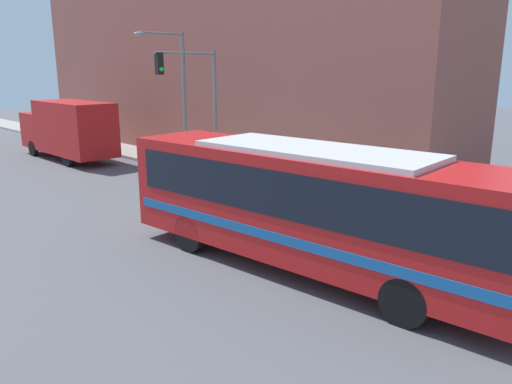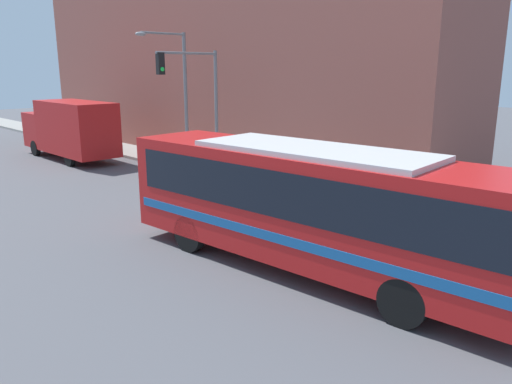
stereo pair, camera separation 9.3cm
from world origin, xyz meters
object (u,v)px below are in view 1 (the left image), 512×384
(delivery_truck, at_px, (68,128))
(pedestrian_near_corner, at_px, (193,148))
(city_bus, at_px, (312,201))
(pedestrian_mid_block, at_px, (355,179))
(fire_hydrant, at_px, (315,187))
(traffic_light_pole, at_px, (196,91))
(parking_meter, at_px, (214,154))
(street_lamp, at_px, (177,87))

(delivery_truck, relative_size, pedestrian_near_corner, 4.58)
(city_bus, bearing_deg, pedestrian_mid_block, 21.16)
(fire_hydrant, xyz_separation_m, traffic_light_pole, (-0.93, 6.20, 3.52))
(fire_hydrant, xyz_separation_m, pedestrian_near_corner, (0.56, 8.53, 0.53))
(city_bus, height_order, traffic_light_pole, traffic_light_pole)
(city_bus, bearing_deg, parking_meter, 57.25)
(delivery_truck, distance_m, parking_meter, 9.65)
(city_bus, height_order, delivery_truck, delivery_truck)
(city_bus, distance_m, traffic_light_pole, 11.91)
(fire_hydrant, bearing_deg, traffic_light_pole, 98.51)
(delivery_truck, bearing_deg, street_lamp, -66.82)
(pedestrian_near_corner, bearing_deg, fire_hydrant, -93.74)
(parking_meter, xyz_separation_m, pedestrian_mid_block, (0.61, -7.59, -0.10))
(pedestrian_mid_block, bearing_deg, pedestrian_near_corner, 90.29)
(delivery_truck, xyz_separation_m, pedestrian_mid_block, (3.58, -16.74, -0.82))
(fire_hydrant, bearing_deg, delivery_truck, 101.01)
(street_lamp, distance_m, pedestrian_near_corner, 3.19)
(delivery_truck, distance_m, street_lamp, 7.55)
(pedestrian_near_corner, relative_size, pedestrian_mid_block, 1.09)
(parking_meter, bearing_deg, city_bus, -118.36)
(city_bus, height_order, fire_hydrant, city_bus)
(fire_hydrant, height_order, pedestrian_mid_block, pedestrian_mid_block)
(city_bus, height_order, street_lamp, street_lamp)
(delivery_truck, height_order, parking_meter, delivery_truck)
(delivery_truck, bearing_deg, parking_meter, -71.99)
(delivery_truck, bearing_deg, fire_hydrant, -78.99)
(pedestrian_near_corner, height_order, pedestrian_mid_block, pedestrian_near_corner)
(parking_meter, bearing_deg, traffic_light_pole, 176.60)
(city_bus, distance_m, delivery_truck, 19.97)
(traffic_light_pole, xyz_separation_m, pedestrian_near_corner, (1.49, 2.32, -2.99))
(city_bus, relative_size, delivery_truck, 1.41)
(fire_hydrant, height_order, street_lamp, street_lamp)
(traffic_light_pole, xyz_separation_m, parking_meter, (0.93, -0.06, -2.98))
(traffic_light_pole, distance_m, parking_meter, 3.12)
(fire_hydrant, distance_m, pedestrian_near_corner, 8.56)
(pedestrian_near_corner, bearing_deg, city_bus, -115.82)
(parking_meter, height_order, street_lamp, street_lamp)
(traffic_light_pole, height_order, pedestrian_mid_block, traffic_light_pole)
(city_bus, bearing_deg, street_lamp, 62.66)
(city_bus, height_order, pedestrian_mid_block, city_bus)
(street_lamp, relative_size, pedestrian_mid_block, 4.18)
(street_lamp, bearing_deg, city_bus, -112.95)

